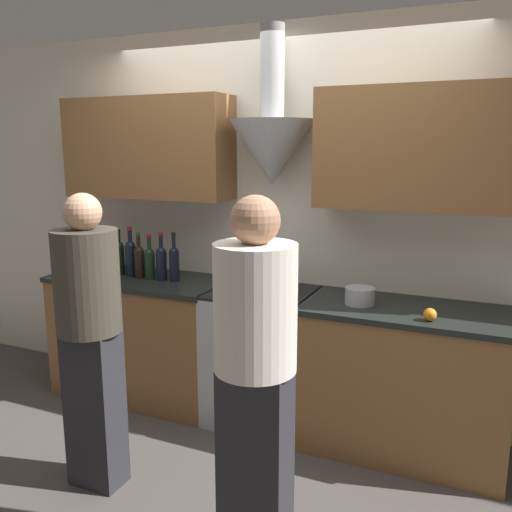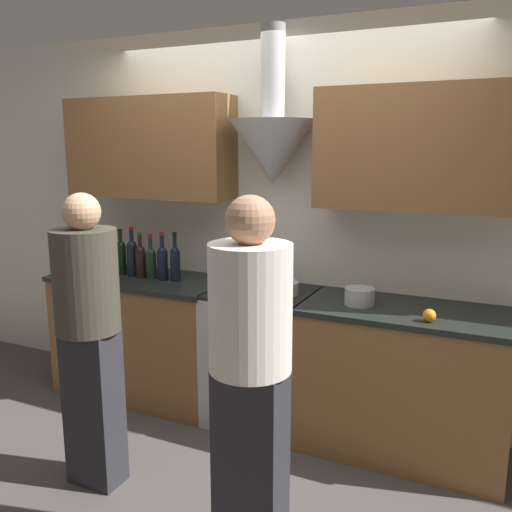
{
  "view_description": "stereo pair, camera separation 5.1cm",
  "coord_description": "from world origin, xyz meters",
  "px_view_note": "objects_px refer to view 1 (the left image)",
  "views": [
    {
      "loc": [
        1.35,
        -2.76,
        1.81
      ],
      "look_at": [
        0.0,
        0.25,
        1.14
      ],
      "focal_mm": 38.0,
      "sensor_mm": 36.0,
      "label": 1
    },
    {
      "loc": [
        1.39,
        -2.74,
        1.81
      ],
      "look_at": [
        0.0,
        0.25,
        1.14
      ],
      "focal_mm": 38.0,
      "sensor_mm": 36.0,
      "label": 2
    }
  ],
  "objects_px": {
    "wine_bottle_3": "(107,257)",
    "wine_bottle_7": "(150,262)",
    "wine_bottle_4": "(119,256)",
    "stock_pot": "(245,276)",
    "wine_bottle_6": "(139,260)",
    "person_foreground_left": "(90,330)",
    "orange_fruit": "(430,315)",
    "wine_bottle_5": "(131,256)",
    "wine_bottle_1": "(86,254)",
    "wine_bottle_0": "(76,252)",
    "wine_bottle_2": "(97,256)",
    "person_foreground_right": "(255,376)",
    "wine_bottle_9": "(174,262)",
    "mixing_bowl": "(282,288)",
    "wine_bottle_8": "(161,261)",
    "stove_range": "(262,355)",
    "saucepan": "(360,296)"
  },
  "relations": [
    {
      "from": "wine_bottle_2",
      "to": "saucepan",
      "type": "xyz_separation_m",
      "value": [
        1.97,
        -0.02,
        -0.08
      ]
    },
    {
      "from": "wine_bottle_6",
      "to": "orange_fruit",
      "type": "height_order",
      "value": "wine_bottle_6"
    },
    {
      "from": "wine_bottle_1",
      "to": "wine_bottle_6",
      "type": "xyz_separation_m",
      "value": [
        0.48,
        0.0,
        -0.01
      ]
    },
    {
      "from": "stove_range",
      "to": "wine_bottle_8",
      "type": "height_order",
      "value": "wine_bottle_8"
    },
    {
      "from": "wine_bottle_0",
      "to": "wine_bottle_6",
      "type": "xyz_separation_m",
      "value": [
        0.57,
        0.0,
        -0.01
      ]
    },
    {
      "from": "wine_bottle_2",
      "to": "wine_bottle_7",
      "type": "height_order",
      "value": "wine_bottle_2"
    },
    {
      "from": "wine_bottle_5",
      "to": "wine_bottle_7",
      "type": "xyz_separation_m",
      "value": [
        0.18,
        -0.02,
        -0.02
      ]
    },
    {
      "from": "wine_bottle_4",
      "to": "stock_pot",
      "type": "distance_m",
      "value": 0.99
    },
    {
      "from": "person_foreground_right",
      "to": "mixing_bowl",
      "type": "bearing_deg",
      "value": 106.4
    },
    {
      "from": "mixing_bowl",
      "to": "orange_fruit",
      "type": "height_order",
      "value": "mixing_bowl"
    },
    {
      "from": "stove_range",
      "to": "wine_bottle_1",
      "type": "xyz_separation_m",
      "value": [
        -1.42,
        -0.02,
        0.58
      ]
    },
    {
      "from": "wine_bottle_3",
      "to": "person_foreground_right",
      "type": "height_order",
      "value": "person_foreground_right"
    },
    {
      "from": "wine_bottle_5",
      "to": "wine_bottle_6",
      "type": "relative_size",
      "value": 1.11
    },
    {
      "from": "wine_bottle_6",
      "to": "stock_pot",
      "type": "bearing_deg",
      "value": 4.99
    },
    {
      "from": "wine_bottle_5",
      "to": "wine_bottle_7",
      "type": "height_order",
      "value": "wine_bottle_5"
    },
    {
      "from": "wine_bottle_2",
      "to": "wine_bottle_8",
      "type": "xyz_separation_m",
      "value": [
        0.57,
        -0.0,
        0.01
      ]
    },
    {
      "from": "wine_bottle_3",
      "to": "orange_fruit",
      "type": "xyz_separation_m",
      "value": [
        2.29,
        -0.18,
        -0.09
      ]
    },
    {
      "from": "wine_bottle_1",
      "to": "wine_bottle_8",
      "type": "relative_size",
      "value": 1.01
    },
    {
      "from": "orange_fruit",
      "to": "wine_bottle_4",
      "type": "bearing_deg",
      "value": 174.95
    },
    {
      "from": "wine_bottle_0",
      "to": "wine_bottle_5",
      "type": "relative_size",
      "value": 1.01
    },
    {
      "from": "wine_bottle_5",
      "to": "wine_bottle_9",
      "type": "relative_size",
      "value": 1.04
    },
    {
      "from": "wine_bottle_5",
      "to": "wine_bottle_4",
      "type": "bearing_deg",
      "value": -177.48
    },
    {
      "from": "wine_bottle_0",
      "to": "wine_bottle_2",
      "type": "height_order",
      "value": "wine_bottle_0"
    },
    {
      "from": "wine_bottle_3",
      "to": "wine_bottle_2",
      "type": "bearing_deg",
      "value": 177.85
    },
    {
      "from": "wine_bottle_0",
      "to": "wine_bottle_6",
      "type": "relative_size",
      "value": 1.11
    },
    {
      "from": "wine_bottle_5",
      "to": "wine_bottle_6",
      "type": "bearing_deg",
      "value": -13.86
    },
    {
      "from": "saucepan",
      "to": "wine_bottle_1",
      "type": "bearing_deg",
      "value": 179.59
    },
    {
      "from": "orange_fruit",
      "to": "person_foreground_left",
      "type": "height_order",
      "value": "person_foreground_left"
    },
    {
      "from": "saucepan",
      "to": "wine_bottle_4",
      "type": "bearing_deg",
      "value": 178.91
    },
    {
      "from": "orange_fruit",
      "to": "person_foreground_left",
      "type": "distance_m",
      "value": 1.8
    },
    {
      "from": "wine_bottle_7",
      "to": "wine_bottle_8",
      "type": "relative_size",
      "value": 0.94
    },
    {
      "from": "wine_bottle_3",
      "to": "stock_pot",
      "type": "xyz_separation_m",
      "value": [
        1.08,
        0.07,
        -0.05
      ]
    },
    {
      "from": "wine_bottle_2",
      "to": "orange_fruit",
      "type": "xyz_separation_m",
      "value": [
        2.39,
        -0.18,
        -0.09
      ]
    },
    {
      "from": "wine_bottle_1",
      "to": "wine_bottle_9",
      "type": "bearing_deg",
      "value": 1.25
    },
    {
      "from": "stock_pot",
      "to": "orange_fruit",
      "type": "height_order",
      "value": "stock_pot"
    },
    {
      "from": "wine_bottle_6",
      "to": "person_foreground_right",
      "type": "bearing_deg",
      "value": -40.12
    },
    {
      "from": "wine_bottle_2",
      "to": "wine_bottle_9",
      "type": "bearing_deg",
      "value": 1.04
    },
    {
      "from": "wine_bottle_2",
      "to": "person_foreground_left",
      "type": "relative_size",
      "value": 0.2
    },
    {
      "from": "wine_bottle_4",
      "to": "stock_pot",
      "type": "height_order",
      "value": "wine_bottle_4"
    },
    {
      "from": "wine_bottle_0",
      "to": "wine_bottle_5",
      "type": "distance_m",
      "value": 0.48
    },
    {
      "from": "wine_bottle_6",
      "to": "person_foreground_left",
      "type": "height_order",
      "value": "person_foreground_left"
    },
    {
      "from": "wine_bottle_3",
      "to": "stove_range",
      "type": "bearing_deg",
      "value": 1.11
    },
    {
      "from": "wine_bottle_0",
      "to": "wine_bottle_5",
      "type": "bearing_deg",
      "value": 3.19
    },
    {
      "from": "stock_pot",
      "to": "wine_bottle_2",
      "type": "bearing_deg",
      "value": -176.77
    },
    {
      "from": "wine_bottle_6",
      "to": "wine_bottle_9",
      "type": "xyz_separation_m",
      "value": [
        0.28,
        0.02,
        0.01
      ]
    },
    {
      "from": "wine_bottle_5",
      "to": "stock_pot",
      "type": "relative_size",
      "value": 1.31
    },
    {
      "from": "wine_bottle_3",
      "to": "wine_bottle_7",
      "type": "height_order",
      "value": "wine_bottle_3"
    },
    {
      "from": "wine_bottle_2",
      "to": "saucepan",
      "type": "height_order",
      "value": "wine_bottle_2"
    },
    {
      "from": "wine_bottle_1",
      "to": "orange_fruit",
      "type": "xyz_separation_m",
      "value": [
        2.49,
        -0.17,
        -0.1
      ]
    },
    {
      "from": "wine_bottle_2",
      "to": "wine_bottle_4",
      "type": "bearing_deg",
      "value": 4.25
    }
  ]
}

